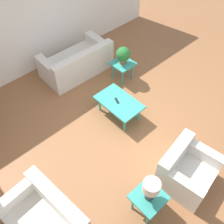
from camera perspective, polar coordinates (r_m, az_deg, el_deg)
ground_plane at (r=5.58m, az=3.01°, el=-3.67°), size 14.00×14.00×0.00m
wall_right at (r=6.66m, az=-16.58°, el=19.46°), size 0.12×7.20×2.70m
sofa at (r=6.74m, az=-7.60°, el=10.53°), size 0.98×1.74×0.75m
armchair at (r=4.86m, az=15.75°, el=-12.16°), size 0.94×1.01×0.77m
loveseat at (r=4.47m, az=-14.01°, el=-21.87°), size 1.34×0.93×0.77m
coffee_table at (r=5.55m, az=1.51°, el=1.95°), size 0.99×0.62×0.42m
side_table_plant at (r=6.42m, az=2.36°, el=10.07°), size 0.49×0.49×0.48m
side_table_lamp at (r=4.40m, az=7.90°, el=-18.23°), size 0.49×0.49×0.48m
potted_plant at (r=6.23m, az=2.45°, el=12.35°), size 0.34×0.34×0.43m
table_lamp at (r=4.06m, az=8.47°, el=-16.13°), size 0.27×0.27×0.46m
remote_control at (r=5.52m, az=1.05°, el=2.51°), size 0.16×0.10×0.02m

